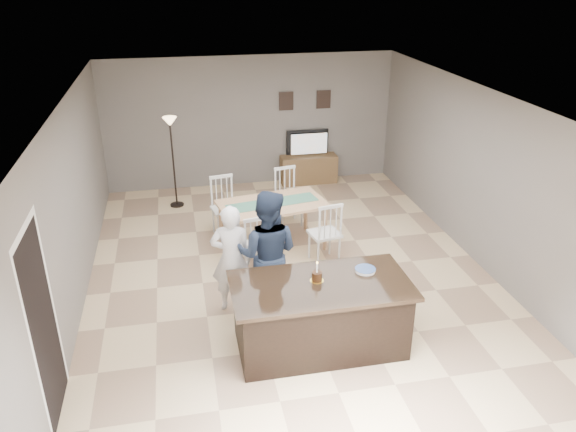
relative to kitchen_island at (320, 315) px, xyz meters
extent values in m
plane|color=#DABB8C|center=(0.00, 1.80, -0.45)|extent=(8.00, 8.00, 0.00)
plane|color=slate|center=(0.00, 5.80, 0.90)|extent=(6.00, 0.00, 6.00)
plane|color=slate|center=(0.00, -2.20, 0.90)|extent=(6.00, 0.00, 6.00)
plane|color=slate|center=(-3.00, 1.80, 0.90)|extent=(0.00, 8.00, 8.00)
plane|color=slate|center=(3.00, 1.80, 0.90)|extent=(0.00, 8.00, 8.00)
plane|color=white|center=(0.00, 1.80, 2.25)|extent=(8.00, 8.00, 0.00)
cube|color=black|center=(0.00, 0.00, -0.03)|extent=(2.00, 1.00, 0.85)
cube|color=black|center=(0.00, 0.00, 0.42)|extent=(2.15, 1.10, 0.05)
cube|color=brown|center=(1.20, 5.57, -0.15)|extent=(1.20, 0.40, 0.60)
imported|color=black|center=(1.20, 5.64, 0.41)|extent=(0.91, 0.12, 0.53)
plane|color=orange|center=(1.20, 5.56, 0.42)|extent=(0.78, 0.00, 0.78)
cube|color=black|center=(0.75, 5.78, 1.30)|extent=(0.30, 0.02, 0.38)
cube|color=black|center=(1.55, 5.78, 1.30)|extent=(0.30, 0.02, 0.38)
plane|color=black|center=(-2.99, -0.50, 0.60)|extent=(0.00, 2.10, 2.10)
plane|color=white|center=(-2.99, -0.50, 1.69)|extent=(0.00, 1.02, 1.02)
imported|color=silver|center=(-0.95, 1.06, 0.31)|extent=(0.63, 0.48, 1.54)
imported|color=#1B253B|center=(-0.50, 0.88, 0.43)|extent=(1.04, 0.93, 1.78)
cylinder|color=gold|center=(-0.03, 0.08, 0.45)|extent=(0.17, 0.17, 0.00)
cylinder|color=#311A0D|center=(-0.03, 0.08, 0.51)|extent=(0.12, 0.12, 0.11)
cylinder|color=white|center=(-0.03, 0.08, 0.62)|extent=(0.02, 0.02, 0.12)
sphere|color=#FFBF4C|center=(-0.03, 0.08, 0.69)|extent=(0.02, 0.02, 0.02)
cylinder|color=white|center=(0.61, 0.17, 0.45)|extent=(0.25, 0.25, 0.01)
cylinder|color=white|center=(0.61, 0.17, 0.46)|extent=(0.25, 0.25, 0.01)
cylinder|color=white|center=(0.61, 0.17, 0.48)|extent=(0.25, 0.25, 0.01)
cylinder|color=#2D4B8B|center=(0.61, 0.17, 0.48)|extent=(0.26, 0.26, 0.00)
cube|color=tan|center=(-0.09, 2.74, 0.33)|extent=(1.86, 1.26, 0.04)
cylinder|color=tan|center=(-0.78, 2.21, -0.07)|extent=(0.06, 0.06, 0.76)
cylinder|color=tan|center=(0.59, 3.27, -0.07)|extent=(0.06, 0.06, 0.76)
cube|color=#407458|center=(-0.09, 2.74, 0.35)|extent=(1.54, 0.64, 0.01)
cube|color=silver|center=(-0.54, 1.89, 0.03)|extent=(0.52, 0.50, 0.04)
cylinder|color=silver|center=(-0.69, 1.69, -0.22)|extent=(0.03, 0.03, 0.46)
cylinder|color=silver|center=(-0.39, 2.09, -0.22)|extent=(0.03, 0.03, 0.46)
cube|color=silver|center=(-0.50, 1.70, 0.56)|extent=(0.41, 0.10, 0.05)
cube|color=silver|center=(0.62, 2.11, 0.03)|extent=(0.52, 0.50, 0.04)
cylinder|color=silver|center=(0.47, 1.90, -0.22)|extent=(0.03, 0.03, 0.46)
cylinder|color=silver|center=(0.77, 2.31, -0.22)|extent=(0.03, 0.03, 0.46)
cube|color=silver|center=(0.65, 1.92, 0.56)|extent=(0.41, 0.10, 0.05)
cube|color=silver|center=(-0.81, 3.37, 0.03)|extent=(0.52, 0.50, 0.04)
cylinder|color=silver|center=(-0.66, 3.57, -0.22)|extent=(0.03, 0.03, 0.46)
cylinder|color=silver|center=(-0.96, 3.17, -0.22)|extent=(0.03, 0.03, 0.46)
cube|color=silver|center=(-0.84, 3.56, 0.56)|extent=(0.41, 0.10, 0.05)
cube|color=silver|center=(0.35, 3.58, 0.03)|extent=(0.52, 0.50, 0.04)
cylinder|color=silver|center=(0.50, 3.78, -0.22)|extent=(0.03, 0.03, 0.46)
cylinder|color=silver|center=(0.20, 3.38, -0.22)|extent=(0.03, 0.03, 0.46)
cube|color=silver|center=(0.32, 3.77, 0.56)|extent=(0.41, 0.10, 0.05)
cylinder|color=black|center=(-1.63, 4.86, -0.44)|extent=(0.27, 0.27, 0.03)
cylinder|color=black|center=(-1.63, 4.86, 0.38)|extent=(0.03, 0.03, 1.63)
cone|color=#FFCF8C|center=(-1.63, 4.86, 1.23)|extent=(0.27, 0.27, 0.17)
camera|label=1|loc=(-1.54, -5.52, 3.93)|focal=35.00mm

